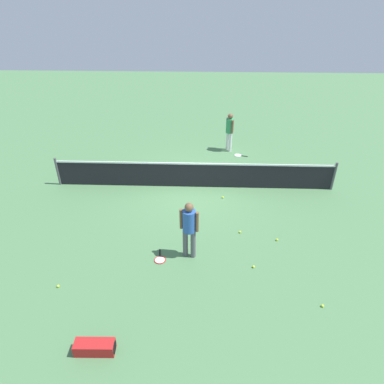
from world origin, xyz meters
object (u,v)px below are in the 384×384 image
at_px(tennis_ball_by_net, 223,197).
at_px(tennis_racket_far_player, 239,155).
at_px(tennis_ball_baseline, 58,286).
at_px(tennis_ball_stray_left, 254,267).
at_px(tennis_ball_near_player, 240,232).
at_px(equipment_bag, 96,347).
at_px(player_near_side, 189,226).
at_px(tennis_racket_near_player, 160,259).
at_px(tennis_ball_stray_right, 277,240).
at_px(tennis_ball_midcourt, 323,306).
at_px(player_far_side, 230,129).

bearing_deg(tennis_ball_by_net, tennis_racket_far_player, 76.61).
distance_m(tennis_ball_baseline, tennis_ball_stray_left, 4.94).
distance_m(tennis_ball_near_player, equipment_bag, 5.11).
distance_m(player_near_side, tennis_racket_far_player, 6.85).
bearing_deg(tennis_racket_near_player, tennis_ball_by_net, 60.18).
height_order(tennis_ball_by_net, tennis_ball_stray_left, same).
height_order(player_near_side, tennis_ball_stray_right, player_near_side).
bearing_deg(tennis_ball_midcourt, tennis_racket_near_player, 159.91).
relative_size(tennis_racket_near_player, tennis_racket_far_player, 0.99).
bearing_deg(tennis_racket_far_player, tennis_ball_stray_right, -83.69).
distance_m(player_near_side, player_far_side, 7.22).
height_order(player_near_side, tennis_racket_near_player, player_near_side).
xyz_separation_m(player_near_side, player_far_side, (1.46, 7.07, 0.00)).
xyz_separation_m(tennis_ball_by_net, tennis_ball_stray_left, (0.67, -3.40, 0.00)).
bearing_deg(equipment_bag, player_far_side, 72.29).
xyz_separation_m(tennis_ball_near_player, tennis_ball_stray_right, (1.04, -0.32, 0.00)).
xyz_separation_m(tennis_ball_midcourt, tennis_ball_stray_right, (-0.62, 2.36, 0.00)).
distance_m(tennis_racket_far_player, tennis_ball_stray_left, 6.93).
relative_size(player_near_side, tennis_ball_stray_right, 25.76).
bearing_deg(equipment_bag, tennis_ball_by_net, 64.93).
relative_size(tennis_ball_near_player, tennis_ball_midcourt, 1.00).
bearing_deg(tennis_ball_stray_left, tennis_ball_midcourt, -40.38).
distance_m(player_near_side, equipment_bag, 3.51).
height_order(tennis_ball_stray_left, equipment_bag, equipment_bag).
relative_size(player_near_side, equipment_bag, 2.11).
distance_m(tennis_ball_stray_right, equipment_bag, 5.60).
distance_m(player_far_side, tennis_racket_near_player, 7.68).
bearing_deg(tennis_ball_midcourt, tennis_racket_far_player, 98.80).
bearing_deg(player_near_side, tennis_ball_stray_right, 16.00).
height_order(tennis_racket_far_player, tennis_ball_stray_right, tennis_ball_stray_right).
xyz_separation_m(tennis_racket_far_player, tennis_ball_stray_right, (0.64, -5.79, 0.02)).
xyz_separation_m(tennis_ball_baseline, tennis_ball_stray_left, (4.87, 0.85, 0.00)).
bearing_deg(player_far_side, equipment_bag, -107.71).
relative_size(player_near_side, tennis_ball_baseline, 25.76).
xyz_separation_m(tennis_ball_near_player, tennis_ball_stray_left, (0.23, -1.46, 0.00)).
relative_size(player_far_side, tennis_ball_by_net, 25.76).
bearing_deg(player_near_side, tennis_ball_baseline, -158.12).
height_order(tennis_ball_near_player, tennis_ball_stray_right, same).
height_order(tennis_ball_baseline, equipment_bag, equipment_bag).
xyz_separation_m(tennis_ball_stray_right, equipment_bag, (-4.25, -3.65, 0.11)).
bearing_deg(tennis_racket_far_player, tennis_ball_stray_left, -91.42).
distance_m(tennis_ball_midcourt, tennis_ball_stray_right, 2.44).
distance_m(player_far_side, tennis_ball_stray_right, 6.51).
bearing_deg(player_near_side, tennis_racket_near_player, -165.75).
xyz_separation_m(player_far_side, tennis_racket_far_player, (0.41, -0.56, -1.00)).
bearing_deg(player_far_side, player_near_side, -101.70).
xyz_separation_m(tennis_racket_far_player, tennis_ball_midcourt, (1.26, -8.15, 0.02)).
height_order(player_near_side, equipment_bag, player_near_side).
distance_m(tennis_ball_near_player, tennis_ball_by_net, 1.99).
distance_m(player_far_side, tennis_ball_near_player, 6.10).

